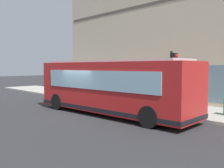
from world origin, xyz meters
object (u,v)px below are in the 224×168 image
object	(u,v)px
city_bus_nearside	(111,87)
pedestrian_walking_along_curb	(81,84)
fire_hydrant	(179,99)
pedestrian_near_hydrant	(95,86)
pedestrian_by_light_pole	(92,83)
traffic_light_near_corner	(173,70)

from	to	relation	value
city_bus_nearside	pedestrian_walking_along_curb	bearing A→B (deg)	63.89
fire_hydrant	pedestrian_walking_along_curb	distance (m)	10.08
pedestrian_walking_along_curb	city_bus_nearside	bearing A→B (deg)	-116.11
pedestrian_near_hydrant	pedestrian_by_light_pole	world-z (taller)	pedestrian_by_light_pole
traffic_light_near_corner	pedestrian_near_hydrant	bearing A→B (deg)	80.91
fire_hydrant	city_bus_nearside	bearing A→B (deg)	168.53
city_bus_nearside	fire_hydrant	size ratio (longest dim) A/B	13.74
fire_hydrant	pedestrian_by_light_pole	size ratio (longest dim) A/B	0.41
traffic_light_near_corner	pedestrian_by_light_pole	xyz separation A→B (m)	(2.76, 10.73, -1.34)
city_bus_nearside	pedestrian_near_hydrant	distance (m)	7.16
traffic_light_near_corner	fire_hydrant	distance (m)	3.77
city_bus_nearside	pedestrian_near_hydrant	xyz separation A→B (m)	(3.75, 6.08, -0.51)
fire_hydrant	pedestrian_by_light_pole	bearing A→B (deg)	90.60
city_bus_nearside	pedestrian_by_light_pole	bearing A→B (deg)	58.08
pedestrian_walking_along_curb	traffic_light_near_corner	bearing A→B (deg)	-99.97
traffic_light_near_corner	pedestrian_walking_along_curb	xyz separation A→B (m)	(2.01, 11.44, -1.49)
pedestrian_near_hydrant	fire_hydrant	bearing A→B (deg)	-78.20
city_bus_nearside	traffic_light_near_corner	size ratio (longest dim) A/B	2.99
traffic_light_near_corner	pedestrian_near_hydrant	size ratio (longest dim) A/B	2.17
city_bus_nearside	pedestrian_walking_along_curb	xyz separation A→B (m)	(4.39, 8.97, -0.52)
fire_hydrant	traffic_light_near_corner	bearing A→B (deg)	-153.81
fire_hydrant	pedestrian_near_hydrant	bearing A→B (deg)	101.80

